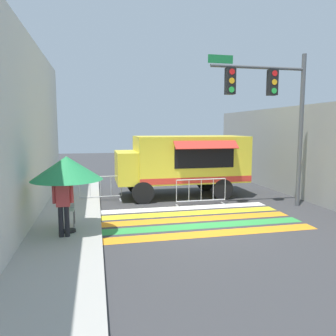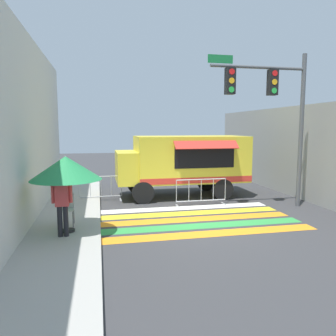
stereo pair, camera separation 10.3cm
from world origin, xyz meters
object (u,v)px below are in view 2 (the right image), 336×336
at_px(patio_umbrella, 66,168).
at_px(barricade_front, 201,192).
at_px(folding_chair, 66,206).
at_px(traffic_signal_pole, 272,101).
at_px(vendor_person, 62,199).
at_px(barricade_side, 101,189).
at_px(food_truck, 181,161).

xyz_separation_m(patio_umbrella, barricade_front, (4.69, 2.74, -1.39)).
height_order(patio_umbrella, folding_chair, patio_umbrella).
distance_m(traffic_signal_pole, vendor_person, 7.98).
bearing_deg(vendor_person, barricade_side, 92.06).
relative_size(traffic_signal_pole, patio_umbrella, 2.71).
distance_m(traffic_signal_pole, barricade_front, 4.26).
xyz_separation_m(traffic_signal_pole, vendor_person, (-7.12, -2.24, -2.81)).
relative_size(patio_umbrella, barricade_front, 1.05).
height_order(food_truck, patio_umbrella, food_truck).
xyz_separation_m(traffic_signal_pole, barricade_side, (-6.12, 2.44, -3.45)).
bearing_deg(food_truck, barricade_side, -175.87).
relative_size(traffic_signal_pole, vendor_person, 3.26).
xyz_separation_m(food_truck, folding_chair, (-4.41, -3.88, -0.87)).
distance_m(folding_chair, vendor_person, 1.14).
bearing_deg(traffic_signal_pole, vendor_person, -162.57).
distance_m(traffic_signal_pole, folding_chair, 7.92).
xyz_separation_m(traffic_signal_pole, barricade_front, (-2.35, 0.89, -3.44)).
distance_m(vendor_person, barricade_side, 4.83).
bearing_deg(barricade_side, food_truck, 4.13).
distance_m(patio_umbrella, barricade_front, 5.60).
relative_size(traffic_signal_pole, barricade_front, 2.84).
height_order(folding_chair, barricade_side, folding_chair).
distance_m(patio_umbrella, barricade_side, 4.61).
height_order(traffic_signal_pole, folding_chair, traffic_signal_pole).
height_order(patio_umbrella, barricade_side, patio_umbrella).
bearing_deg(barricade_front, vendor_person, -146.76).
relative_size(food_truck, traffic_signal_pole, 0.98).
bearing_deg(folding_chair, patio_umbrella, -105.00).
xyz_separation_m(patio_umbrella, folding_chair, (-0.09, 0.67, -1.20)).
xyz_separation_m(food_truck, barricade_side, (-3.40, -0.25, -1.07)).
bearing_deg(barricade_side, traffic_signal_pole, -21.79).
bearing_deg(barricade_front, folding_chair, -156.48).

